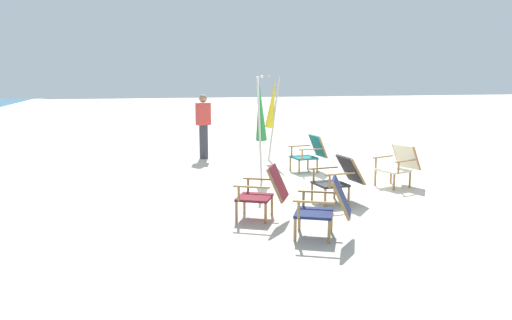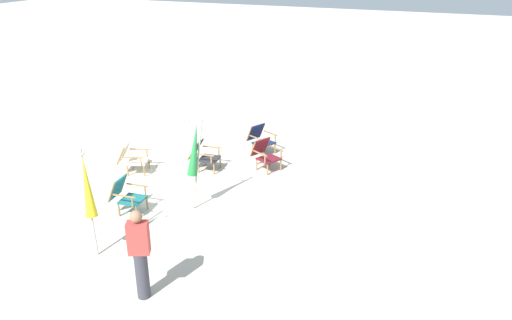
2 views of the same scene
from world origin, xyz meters
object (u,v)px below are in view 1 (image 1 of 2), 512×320
umbrella_furled_green (260,113)px  person_near_chairs (203,126)px  beach_chair_front_left (265,191)px  beach_chair_mid_center (340,177)px  beach_chair_front_right (310,152)px  umbrella_furled_yellow (272,105)px  beach_chair_far_center (326,206)px  beach_chair_back_right (399,164)px

umbrella_furled_green → person_near_chairs: bearing=12.3°
beach_chair_front_left → beach_chair_mid_center: size_ratio=1.09×
beach_chair_front_right → person_near_chairs: 3.12m
beach_chair_front_left → beach_chair_mid_center: 1.62m
umbrella_furled_green → umbrella_furled_yellow: size_ratio=1.00×
beach_chair_far_center → beach_chair_back_right: beach_chair_far_center is taller
beach_chair_back_right → person_near_chairs: person_near_chairs is taller
beach_chair_front_right → beach_chair_far_center: (-4.38, 1.41, -0.00)m
beach_chair_mid_center → beach_chair_back_right: bearing=-61.4°
beach_chair_front_left → beach_chair_front_right: 3.89m
umbrella_furled_yellow → beach_chair_back_right: bearing=-155.3°
beach_chair_front_left → beach_chair_back_right: beach_chair_front_left is taller
beach_chair_back_right → person_near_chairs: 5.22m
person_near_chairs → beach_chair_mid_center: bearing=-163.0°
beach_chair_back_right → beach_chair_mid_center: bearing=118.6°
beach_chair_front_right → beach_chair_front_left: bearing=149.8°
umbrella_furled_green → person_near_chairs: 3.22m
beach_chair_mid_center → umbrella_furled_green: 2.31m
umbrella_furled_green → umbrella_furled_yellow: bearing=-21.5°
beach_chair_mid_center → umbrella_furled_yellow: umbrella_furled_yellow is taller
umbrella_furled_green → beach_chair_far_center: bearing=178.9°
beach_chair_front_left → beach_chair_mid_center: bearing=-65.3°
umbrella_furled_yellow → person_near_chairs: bearing=64.5°
beach_chair_mid_center → umbrella_furled_yellow: bearing=-0.8°
beach_chair_front_right → beach_chair_far_center: beach_chair_front_right is taller
beach_chair_front_left → beach_chair_far_center: bearing=-151.9°
beach_chair_far_center → umbrella_furled_yellow: umbrella_furled_yellow is taller
beach_chair_mid_center → beach_chair_front_right: bearing=-10.2°
beach_chair_front_left → beach_chair_mid_center: (0.68, -1.47, -0.01)m
beach_chair_far_center → umbrella_furled_yellow: size_ratio=0.43×
umbrella_furled_green → person_near_chairs: (3.10, 0.68, -0.54)m
umbrella_furled_green → beach_chair_front_left: bearing=166.7°
beach_chair_mid_center → beach_chair_far_center: bearing=151.3°
beach_chair_front_left → person_near_chairs: bearing=0.7°
umbrella_furled_green → person_near_chairs: umbrella_furled_green is taller
beach_chair_mid_center → person_near_chairs: size_ratio=0.51×
beach_chair_front_left → beach_chair_back_right: (1.56, -3.08, -0.00)m
beach_chair_front_left → person_near_chairs: (5.70, 0.06, 0.41)m
beach_chair_back_right → beach_chair_front_right: bearing=32.0°
beach_chair_front_left → beach_chair_front_right: size_ratio=1.12×
umbrella_furled_green → person_near_chairs: size_ratio=1.29×
beach_chair_back_right → umbrella_furled_green: (1.04, 2.47, 0.95)m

